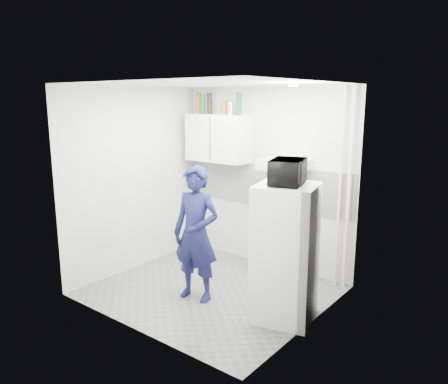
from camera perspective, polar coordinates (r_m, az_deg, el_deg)
The scene contains 23 objects.
floor at distance 5.79m, azimuth -1.73°, elevation -12.72°, with size 2.80×2.80×0.00m, color #61625A.
ceiling at distance 5.26m, azimuth -1.91°, elevation 13.96°, with size 2.80×2.80×0.00m, color white.
wall_back at distance 6.36m, azimuth 5.42°, elevation 1.83°, with size 2.80×2.80×0.00m, color silver.
wall_left at distance 6.35m, azimuth -11.56°, elevation 1.61°, with size 2.60×2.60×0.00m, color silver.
wall_right at distance 4.62m, azimuth 11.63°, elevation -2.28°, with size 2.60×2.60×0.00m, color silver.
person at distance 5.30m, azimuth -3.67°, elevation -5.47°, with size 0.61×0.40×1.66m, color #13153B.
stove at distance 6.21m, azimuth 6.54°, elevation -6.85°, with size 0.52×0.52×0.84m, color beige.
fridge at distance 4.89m, azimuth 8.02°, elevation -7.89°, with size 0.64×0.64×1.54m, color white.
stove_top at distance 6.09m, azimuth 6.64°, elevation -2.97°, with size 0.50×0.50×0.03m, color black.
saucepan at distance 6.18m, azimuth 6.27°, elevation -2.13°, with size 0.16×0.16×0.09m, color silver.
microwave at distance 4.66m, azimuth 8.34°, elevation 2.62°, with size 0.33×0.49×0.27m, color black.
bottle_a at distance 6.80m, azimuth -3.33°, elevation 11.48°, with size 0.07×0.07×0.32m, color brown.
bottle_b at distance 6.75m, azimuth -2.85°, elevation 11.42°, with size 0.08×0.08×0.30m, color #144C1E.
bottle_c at distance 6.66m, azimuth -1.89°, elevation 11.47°, with size 0.08×0.08×0.31m, color black.
canister_a at distance 6.49m, azimuth -0.01°, elevation 11.03°, with size 0.09×0.09×0.21m, color brown.
canister_b at distance 6.42m, azimuth 0.81°, elevation 10.85°, with size 0.09×0.09×0.18m, color silver.
bottle_e at distance 6.32m, azimuth 1.96°, elevation 11.45°, with size 0.08×0.08×0.32m, color #144C1E.
upper_cabinet at distance 6.59m, azimuth -0.85°, elevation 7.06°, with size 1.00×0.35×0.70m, color white.
range_hood at distance 5.88m, azimuth 7.85°, elevation 3.59°, with size 0.60×0.50×0.14m, color beige.
backsplash at distance 6.37m, azimuth 5.33°, elevation 0.93°, with size 2.74×0.03×0.60m, color white.
pipe_a at distance 5.71m, azimuth 16.02°, elevation 0.22°, with size 0.05×0.05×2.60m, color beige.
pipe_b at distance 5.75m, azimuth 14.91°, elevation 0.37°, with size 0.04×0.04×2.60m, color beige.
ceiling_spot_fixture at distance 4.85m, azimuth 9.04°, elevation 13.62°, with size 0.10×0.10×0.02m, color white.
Camera 1 is at (3.37, -4.03, 2.43)m, focal length 35.00 mm.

